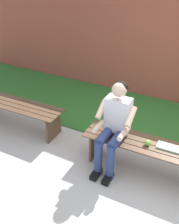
{
  "coord_description": "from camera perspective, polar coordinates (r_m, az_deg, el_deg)",
  "views": [
    {
      "loc": [
        -0.52,
        2.7,
        2.57
      ],
      "look_at": [
        0.86,
        0.15,
        0.82
      ],
      "focal_mm": 39.82,
      "sensor_mm": 36.0,
      "label": 1
    }
  ],
  "objects": [
    {
      "name": "bench_far",
      "position": [
        4.58,
        -16.87,
        0.81
      ],
      "size": [
        1.87,
        0.51,
        0.47
      ],
      "rotation": [
        0.0,
        0.0,
        0.03
      ],
      "color": "brown",
      "rests_on": "ground"
    },
    {
      "name": "bench_near",
      "position": [
        3.53,
        13.68,
        -8.71
      ],
      "size": [
        1.88,
        0.51,
        0.47
      ],
      "rotation": [
        0.0,
        0.0,
        0.03
      ],
      "color": "brown",
      "rests_on": "ground"
    },
    {
      "name": "person_seated",
      "position": [
        3.36,
        5.65,
        -2.77
      ],
      "size": [
        0.5,
        0.69,
        1.28
      ],
      "color": "silver",
      "rests_on": "ground"
    },
    {
      "name": "book_open",
      "position": [
        3.46,
        18.57,
        -7.97
      ],
      "size": [
        0.42,
        0.17,
        0.02
      ],
      "rotation": [
        0.0,
        0.0,
        0.03
      ],
      "color": "white",
      "rests_on": "bench_near"
    },
    {
      "name": "grass_strip",
      "position": [
        5.06,
        4.14,
        0.69
      ],
      "size": [
        9.0,
        1.85,
        0.03
      ],
      "primitive_type": "cube",
      "color": "#2D6B28",
      "rests_on": "ground"
    },
    {
      "name": "apple",
      "position": [
        3.42,
        13.15,
        -6.92
      ],
      "size": [
        0.08,
        0.08,
        0.08
      ],
      "primitive_type": "sphere",
      "color": "#72B738",
      "rests_on": "bench_near"
    },
    {
      "name": "ground_plane",
      "position": [
        3.56,
        -12.3,
        -16.63
      ],
      "size": [
        10.0,
        7.0,
        0.04
      ],
      "primitive_type": "cube",
      "color": "beige"
    },
    {
      "name": "brick_wall",
      "position": [
        5.36,
        17.21,
        16.12
      ],
      "size": [
        9.5,
        0.24,
        2.61
      ],
      "primitive_type": "cube",
      "color": "#9E4C38",
      "rests_on": "ground"
    }
  ]
}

